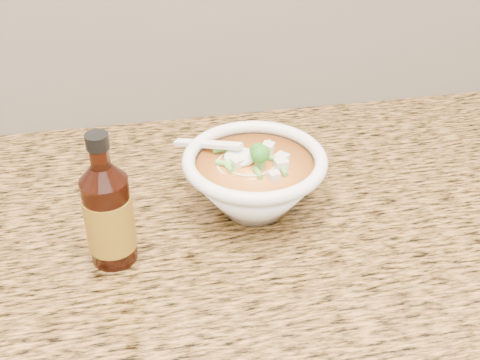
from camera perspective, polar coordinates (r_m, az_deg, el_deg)
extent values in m
cube|color=#9D6B39|center=(0.82, -3.82, -5.60)|extent=(4.00, 0.68, 0.04)
cylinder|color=white|center=(0.84, 1.34, -2.44)|extent=(0.08, 0.08, 0.01)
torus|color=white|center=(0.80, 1.41, 1.93)|extent=(0.19, 0.19, 0.02)
torus|color=beige|center=(0.81, 1.85, 1.81)|extent=(0.11, 0.11, 0.00)
torus|color=beige|center=(0.79, 1.65, 0.94)|extent=(0.11, 0.11, 0.00)
torus|color=beige|center=(0.81, 1.50, 1.79)|extent=(0.13, 0.13, 0.00)
torus|color=beige|center=(0.80, 1.37, 1.06)|extent=(0.08, 0.08, 0.00)
torus|color=beige|center=(0.79, 1.28, 0.65)|extent=(0.05, 0.05, 0.00)
torus|color=beige|center=(0.80, 2.62, 0.59)|extent=(0.14, 0.14, 0.00)
torus|color=beige|center=(0.81, 2.19, 1.12)|extent=(0.13, 0.13, 0.00)
torus|color=beige|center=(0.80, 2.04, 0.43)|extent=(0.07, 0.07, 0.00)
torus|color=beige|center=(0.82, 2.32, 1.17)|extent=(0.06, 0.06, 0.00)
torus|color=beige|center=(0.80, 2.77, 0.21)|extent=(0.10, 0.10, 0.00)
cube|color=silver|center=(0.80, 4.04, 1.71)|extent=(0.02, 0.02, 0.02)
cube|color=silver|center=(0.80, 3.02, 1.67)|extent=(0.02, 0.02, 0.01)
cube|color=silver|center=(0.78, -1.39, 0.61)|extent=(0.02, 0.02, 0.01)
cube|color=silver|center=(0.77, 2.21, 0.55)|extent=(0.02, 0.02, 0.02)
cube|color=silver|center=(0.78, 2.91, 1.00)|extent=(0.02, 0.02, 0.02)
cube|color=silver|center=(0.81, 4.18, 1.99)|extent=(0.02, 0.02, 0.02)
cube|color=silver|center=(0.78, -0.25, 0.81)|extent=(0.02, 0.02, 0.02)
ellipsoid|color=#196014|center=(0.78, 1.93, 2.31)|extent=(0.04, 0.04, 0.03)
cylinder|color=#62C14A|center=(0.78, -0.58, 0.93)|extent=(0.01, 0.02, 0.01)
cylinder|color=#62C14A|center=(0.83, 0.48, 3.10)|extent=(0.02, 0.01, 0.01)
cylinder|color=#62C14A|center=(0.75, 2.94, -0.56)|extent=(0.02, 0.02, 0.01)
cylinder|color=#62C14A|center=(0.77, 2.43, 0.12)|extent=(0.02, 0.02, 0.01)
cylinder|color=#62C14A|center=(0.76, 3.24, -0.40)|extent=(0.02, 0.02, 0.01)
cylinder|color=#62C14A|center=(0.77, -1.61, 0.24)|extent=(0.02, 0.01, 0.01)
cylinder|color=#62C14A|center=(0.80, -1.06, 1.86)|extent=(0.02, 0.02, 0.01)
ellipsoid|color=white|center=(0.81, 0.01, 2.20)|extent=(0.04, 0.04, 0.02)
cube|color=white|center=(0.83, -3.08, 3.42)|extent=(0.09, 0.07, 0.03)
cylinder|color=#350F07|center=(0.74, -12.27, -3.76)|extent=(0.06, 0.06, 0.12)
cylinder|color=#350F07|center=(0.69, -13.17, 2.13)|extent=(0.02, 0.02, 0.02)
cylinder|color=black|center=(0.68, -13.40, 3.60)|extent=(0.03, 0.03, 0.02)
cylinder|color=red|center=(0.75, -12.24, -3.90)|extent=(0.06, 0.06, 0.07)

